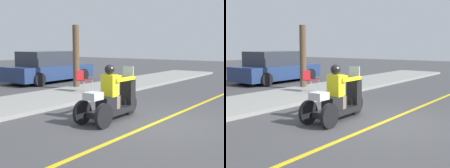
# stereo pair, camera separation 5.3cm
# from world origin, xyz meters

# --- Properties ---
(ground_plane) EXTENTS (60.00, 60.00, 0.00)m
(ground_plane) POSITION_xyz_m (0.00, 0.00, 0.00)
(ground_plane) COLOR #424244
(lane_stripe) EXTENTS (24.00, 0.12, 0.01)m
(lane_stripe) POSITION_xyz_m (-0.39, 0.00, 0.00)
(lane_stripe) COLOR gold
(lane_stripe) RESTS_ON ground
(sidewalk_strip) EXTENTS (28.00, 2.80, 0.12)m
(sidewalk_strip) POSITION_xyz_m (0.00, 4.60, 0.06)
(sidewalk_strip) COLOR gray
(sidewalk_strip) RESTS_ON ground
(motorcycle_trike) EXTENTS (2.21, 0.76, 1.46)m
(motorcycle_trike) POSITION_xyz_m (-0.39, 1.06, 0.52)
(motorcycle_trike) COLOR black
(motorcycle_trike) RESTS_ON ground
(folding_chair_set_back) EXTENTS (0.47, 0.47, 0.82)m
(folding_chair_set_back) POSITION_xyz_m (2.30, 4.48, 0.62)
(folding_chair_set_back) COLOR #A5A8AD
(folding_chair_set_back) RESTS_ON sidewalk_strip
(parked_car_lot_right) EXTENTS (4.77, 2.10, 1.60)m
(parked_car_lot_right) POSITION_xyz_m (4.34, 8.58, 0.75)
(parked_car_lot_right) COLOR navy
(parked_car_lot_right) RESTS_ON ground
(tree_trunk) EXTENTS (0.28, 0.28, 2.66)m
(tree_trunk) POSITION_xyz_m (3.23, 5.64, 1.45)
(tree_trunk) COLOR brown
(tree_trunk) RESTS_ON sidewalk_strip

